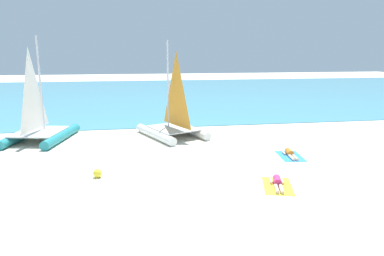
% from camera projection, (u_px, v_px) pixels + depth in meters
% --- Properties ---
extents(ground_plane, '(120.00, 120.00, 0.00)m').
position_uv_depth(ground_plane, '(179.00, 129.00, 23.96)').
color(ground_plane, beige).
extents(ocean_water, '(120.00, 40.00, 0.05)m').
position_uv_depth(ocean_water, '(159.00, 94.00, 43.60)').
color(ocean_water, '#4C9EB7').
rests_on(ocean_water, ground).
extents(sailboat_white, '(4.38, 5.24, 5.85)m').
position_uv_depth(sailboat_white, '(173.00, 123.00, 21.60)').
color(sailboat_white, white).
rests_on(sailboat_white, ground).
extents(sailboat_teal, '(3.85, 5.16, 6.08)m').
position_uv_depth(sailboat_teal, '(39.00, 126.00, 20.53)').
color(sailboat_teal, teal).
rests_on(sailboat_teal, ground).
extents(towel_left, '(1.59, 2.13, 0.01)m').
position_uv_depth(towel_left, '(278.00, 186.00, 13.74)').
color(towel_left, yellow).
rests_on(towel_left, ground).
extents(sunbather_left, '(0.82, 1.54, 0.30)m').
position_uv_depth(sunbather_left, '(278.00, 182.00, 13.77)').
color(sunbather_left, '#D83372').
rests_on(sunbather_left, towel_left).
extents(towel_right, '(1.32, 2.02, 0.01)m').
position_uv_depth(towel_right, '(290.00, 156.00, 17.65)').
color(towel_right, '#338CD8').
rests_on(towel_right, ground).
extents(sunbather_right, '(0.60, 1.57, 0.30)m').
position_uv_depth(sunbather_right, '(290.00, 153.00, 17.69)').
color(sunbather_right, orange).
rests_on(sunbather_right, towel_right).
extents(beach_ball, '(0.37, 0.37, 0.37)m').
position_uv_depth(beach_ball, '(98.00, 173.00, 14.64)').
color(beach_ball, yellow).
rests_on(beach_ball, ground).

